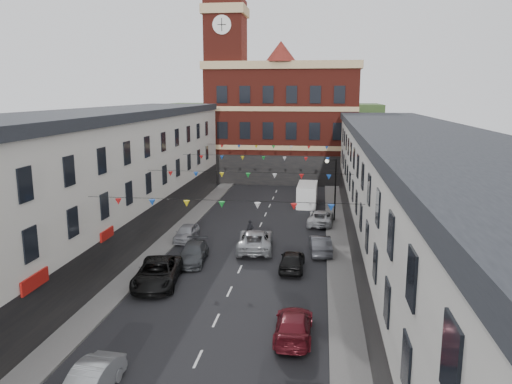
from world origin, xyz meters
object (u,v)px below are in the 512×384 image
at_px(car_left_e, 187,233).
at_px(moving_car, 255,240).
at_px(car_right_f, 321,218).
at_px(car_left_c, 157,273).
at_px(car_left_d, 193,253).
at_px(pedestrian, 250,230).
at_px(car_right_d, 292,260).
at_px(car_right_e, 320,244).
at_px(white_van, 307,195).
at_px(street_lamp, 333,181).
at_px(car_right_c, 294,325).
at_px(car_left_b, 89,382).

bearing_deg(car_left_e, moving_car, -15.99).
bearing_deg(car_right_f, car_left_c, 61.37).
distance_m(car_left_d, pedestrian, 6.88).
bearing_deg(car_left_d, car_left_e, 105.06).
bearing_deg(car_left_d, car_right_d, -10.32).
bearing_deg(car_right_d, car_right_e, -115.14).
bearing_deg(moving_car, white_van, -106.90).
xyz_separation_m(street_lamp, car_right_c, (-2.30, -23.32, -3.25)).
distance_m(car_left_b, white_van, 37.03).
xyz_separation_m(car_left_d, moving_car, (4.08, 3.48, 0.13)).
xyz_separation_m(moving_car, white_van, (3.53, 16.33, 0.37)).
bearing_deg(white_van, car_left_d, -109.85).
bearing_deg(car_right_e, pedestrian, -31.01).
bearing_deg(moving_car, car_left_d, 35.73).
distance_m(moving_car, white_van, 16.71).
xyz_separation_m(car_left_b, car_left_e, (-1.90, 21.64, 0.00)).
relative_size(car_right_c, car_right_d, 1.11).
bearing_deg(pedestrian, white_van, 78.85).
xyz_separation_m(car_left_c, car_right_d, (8.35, 3.81, -0.09)).
bearing_deg(car_left_c, pedestrian, 59.63).
height_order(car_right_f, white_van, white_van).
distance_m(car_left_b, pedestrian, 22.69).
relative_size(car_left_d, car_right_e, 1.08).
bearing_deg(pedestrian, car_left_d, -112.64).
relative_size(street_lamp, car_right_e, 1.40).
height_order(moving_car, white_van, white_van).
relative_size(car_left_e, moving_car, 0.67).
xyz_separation_m(car_right_d, white_van, (0.41, 20.49, 0.47)).
relative_size(car_left_c, car_right_d, 1.38).
height_order(car_left_d, car_left_e, car_left_d).
relative_size(moving_car, pedestrian, 3.43).
bearing_deg(moving_car, car_left_b, 73.69).
distance_m(car_left_b, car_right_c, 9.92).
bearing_deg(car_left_d, car_right_e, 14.56).
bearing_deg(car_right_c, car_right_d, -86.23).
relative_size(car_left_b, car_right_e, 0.93).
bearing_deg(car_right_c, car_left_b, 37.66).
xyz_separation_m(car_left_e, car_right_e, (11.00, -2.01, 0.05)).
bearing_deg(car_left_c, white_van, 62.82).
relative_size(car_right_f, pedestrian, 2.87).
height_order(car_right_c, moving_car, moving_car).
distance_m(car_left_d, moving_car, 5.36).
relative_size(car_left_d, car_right_f, 0.96).
height_order(street_lamp, car_left_d, street_lamp).
xyz_separation_m(street_lamp, white_van, (-2.54, 6.85, -2.74)).
xyz_separation_m(car_left_b, white_van, (7.61, 36.23, 0.51)).
bearing_deg(pedestrian, car_right_d, -53.73).
bearing_deg(car_left_d, car_left_b, -94.93).
bearing_deg(white_van, car_left_c, -108.67).
relative_size(car_left_d, car_right_d, 1.13).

